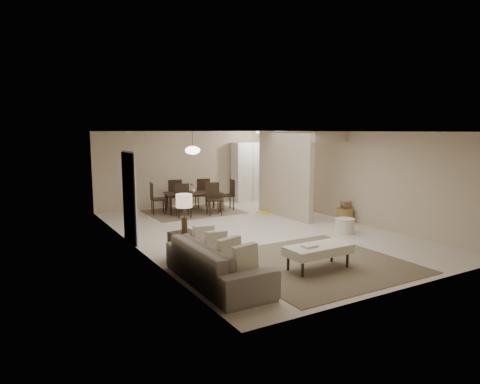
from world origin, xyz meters
TOP-DOWN VIEW (x-y plane):
  - floor at (0.00, 0.00)m, footprint 9.00×9.00m
  - ceiling at (0.00, 0.00)m, footprint 9.00×9.00m
  - back_wall at (0.00, 4.50)m, footprint 6.00×0.00m
  - left_wall at (-3.00, 0.00)m, footprint 0.00×9.00m
  - right_wall at (3.00, 0.00)m, footprint 0.00×9.00m
  - partition at (1.80, 1.25)m, footprint 0.15×2.50m
  - doorway at (-2.97, 0.60)m, footprint 0.04×0.90m
  - pantry_cabinet at (2.35, 4.15)m, footprint 1.20×0.55m
  - flush_light at (2.30, 3.20)m, footprint 0.44×0.44m
  - living_rug at (-0.33, -2.75)m, footprint 3.20×3.20m
  - sofa at (-2.45, -2.75)m, footprint 2.38×0.94m
  - ottoman_bench at (-0.53, -3.05)m, footprint 1.27×0.59m
  - side_table at (-2.40, -1.24)m, footprint 0.58×0.58m
  - table_lamp at (-2.40, -1.24)m, footprint 0.32×0.32m
  - round_pouf at (1.85, -1.24)m, footprint 0.48×0.48m
  - wicker_basket at (2.75, -0.30)m, footprint 0.57×0.57m
  - dining_rug at (-0.24, 3.21)m, footprint 2.80×2.10m
  - dining_table at (-0.24, 3.21)m, footprint 1.87×1.26m
  - dining_chairs at (-0.24, 3.21)m, footprint 2.64×2.10m
  - vase at (-0.24, 3.21)m, footprint 0.18×0.18m
  - yellow_mat at (1.89, 1.96)m, footprint 1.00×0.72m
  - pendant_light at (-0.24, 3.21)m, footprint 0.46×0.46m

SIDE VIEW (x-z plane):
  - floor at x=0.00m, z-range 0.00..0.00m
  - living_rug at x=-0.33m, z-range 0.00..0.01m
  - dining_rug at x=-0.24m, z-range 0.00..0.01m
  - yellow_mat at x=1.89m, z-range 0.00..0.01m
  - round_pouf at x=1.85m, z-range 0.00..0.37m
  - wicker_basket at x=2.75m, z-range 0.00..0.39m
  - side_table at x=-2.40m, z-range 0.00..0.54m
  - dining_table at x=-0.24m, z-range 0.00..0.61m
  - sofa at x=-2.45m, z-range 0.00..0.69m
  - ottoman_bench at x=-0.53m, z-range 0.14..0.59m
  - dining_chairs at x=-0.24m, z-range 0.00..0.97m
  - vase at x=-0.24m, z-range 0.61..0.76m
  - doorway at x=-2.97m, z-range 0.00..2.04m
  - pantry_cabinet at x=2.35m, z-range 0.00..2.10m
  - table_lamp at x=-2.40m, z-range 0.73..1.49m
  - back_wall at x=0.00m, z-range -1.75..4.25m
  - left_wall at x=-3.00m, z-range -3.25..5.75m
  - right_wall at x=3.00m, z-range -3.25..5.75m
  - partition at x=1.80m, z-range 0.00..2.50m
  - pendant_light at x=-0.24m, z-range 1.57..2.27m
  - flush_light at x=2.30m, z-range 2.44..2.48m
  - ceiling at x=0.00m, z-range 2.50..2.50m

